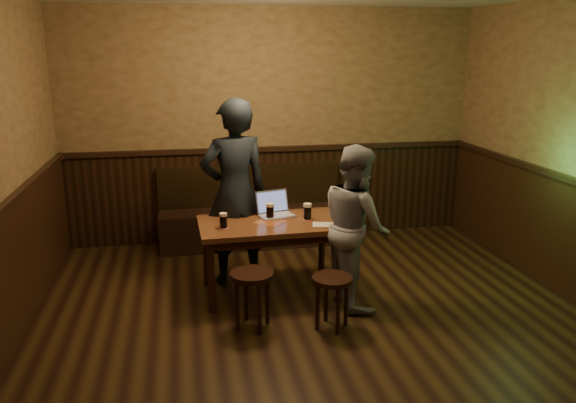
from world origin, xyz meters
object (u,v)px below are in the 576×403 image
(laptop, at_px, (275,209))
(person_suit, at_px, (235,193))
(pub_table, at_px, (271,231))
(stool_right, at_px, (332,287))
(pint_mid, at_px, (270,211))
(pint_left, at_px, (223,221))
(stool_left, at_px, (252,284))
(person_grey, at_px, (356,226))
(pint_right, at_px, (307,211))
(bench, at_px, (252,219))

(laptop, distance_m, person_suit, 0.43)
(pub_table, height_order, stool_right, pub_table)
(stool_right, height_order, pint_mid, pint_mid)
(pub_table, distance_m, pint_left, 0.49)
(stool_right, bearing_deg, laptop, 107.31)
(stool_left, xyz_separation_m, person_grey, (1.00, 0.33, 0.35))
(person_grey, bearing_deg, pub_table, 59.99)
(pint_right, bearing_deg, stool_right, -87.77)
(stool_left, distance_m, pint_mid, 0.91)
(bench, height_order, person_suit, person_suit)
(pint_right, distance_m, laptop, 0.35)
(pint_left, bearing_deg, bench, 73.92)
(pub_table, xyz_separation_m, laptop, (0.08, 0.21, 0.16))
(pint_right, relative_size, person_grey, 0.11)
(stool_left, relative_size, pint_mid, 3.13)
(pint_right, distance_m, person_suit, 0.76)
(pint_left, distance_m, person_grey, 1.21)
(pub_table, xyz_separation_m, person_suit, (-0.30, 0.36, 0.31))
(pub_table, bearing_deg, person_suit, 128.40)
(stool_left, distance_m, person_suit, 1.16)
(pint_right, height_order, person_suit, person_suit)
(bench, relative_size, person_suit, 1.18)
(pint_left, distance_m, person_suit, 0.51)
(bench, xyz_separation_m, pub_table, (-0.00, -1.46, 0.32))
(stool_left, xyz_separation_m, pint_left, (-0.19, 0.56, 0.40))
(pub_table, xyz_separation_m, pint_mid, (0.01, 0.09, 0.17))
(pub_table, distance_m, person_grey, 0.82)
(bench, relative_size, stool_right, 4.73)
(stool_right, xyz_separation_m, person_grey, (0.34, 0.47, 0.38))
(pint_left, bearing_deg, stool_left, -71.73)
(stool_right, bearing_deg, pint_right, 92.23)
(stool_left, relative_size, person_suit, 0.27)
(bench, height_order, stool_right, bench)
(pint_left, bearing_deg, person_grey, -11.22)
(stool_right, relative_size, pint_mid, 2.92)
(pub_table, bearing_deg, stool_left, -113.01)
(stool_right, height_order, laptop, laptop)
(stool_left, bearing_deg, stool_right, -12.08)
(stool_right, xyz_separation_m, person_suit, (-0.69, 1.17, 0.56))
(pub_table, distance_m, pint_right, 0.40)
(pub_table, distance_m, pint_mid, 0.20)
(stool_right, distance_m, pint_left, 1.18)
(bench, xyz_separation_m, person_grey, (0.73, -1.80, 0.44))
(bench, bearing_deg, person_grey, -67.84)
(stool_left, distance_m, pint_right, 1.01)
(stool_right, bearing_deg, pub_table, 115.85)
(pint_mid, height_order, person_grey, person_grey)
(pint_left, relative_size, person_suit, 0.08)
(pub_table, height_order, stool_left, pub_table)
(pint_mid, height_order, pint_right, pint_right)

